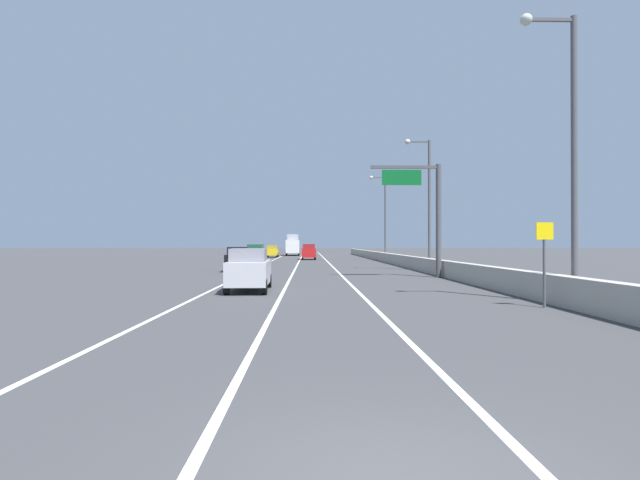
{
  "coord_description": "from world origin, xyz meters",
  "views": [
    {
      "loc": [
        -0.81,
        -4.68,
        2.28
      ],
      "look_at": [
        0.48,
        52.15,
        2.62
      ],
      "focal_mm": 28.06,
      "sensor_mm": 36.0,
      "label": 1
    }
  ],
  "objects_px": {
    "speed_advisory_sign": "(544,258)",
    "lamp_post_right_near": "(568,139)",
    "lamp_post_right_third": "(383,212)",
    "car_red_4": "(309,252)",
    "car_black_0": "(239,259)",
    "car_white_2": "(309,250)",
    "overhead_sign_gantry": "(427,206)",
    "car_green_1": "(256,254)",
    "box_truck": "(293,246)",
    "car_yellow_3": "(272,251)",
    "lamp_post_right_second": "(426,196)",
    "car_silver_5": "(249,270)"
  },
  "relations": [
    {
      "from": "speed_advisory_sign",
      "to": "lamp_post_right_near",
      "type": "height_order",
      "value": "lamp_post_right_near"
    },
    {
      "from": "lamp_post_right_third",
      "to": "car_red_4",
      "type": "bearing_deg",
      "value": 150.53
    },
    {
      "from": "car_black_0",
      "to": "car_white_2",
      "type": "relative_size",
      "value": 0.97
    },
    {
      "from": "lamp_post_right_near",
      "to": "overhead_sign_gantry",
      "type": "bearing_deg",
      "value": 97.14
    },
    {
      "from": "car_green_1",
      "to": "box_truck",
      "type": "relative_size",
      "value": 0.51
    },
    {
      "from": "car_yellow_3",
      "to": "lamp_post_right_second",
      "type": "bearing_deg",
      "value": -68.46
    },
    {
      "from": "car_silver_5",
      "to": "box_truck",
      "type": "relative_size",
      "value": 0.5
    },
    {
      "from": "speed_advisory_sign",
      "to": "car_green_1",
      "type": "height_order",
      "value": "speed_advisory_sign"
    },
    {
      "from": "lamp_post_right_third",
      "to": "box_truck",
      "type": "distance_m",
      "value": 31.44
    },
    {
      "from": "car_green_1",
      "to": "car_silver_5",
      "type": "height_order",
      "value": "car_green_1"
    },
    {
      "from": "car_black_0",
      "to": "car_yellow_3",
      "type": "bearing_deg",
      "value": 90.32
    },
    {
      "from": "car_green_1",
      "to": "car_silver_5",
      "type": "relative_size",
      "value": 1.02
    },
    {
      "from": "car_green_1",
      "to": "box_truck",
      "type": "height_order",
      "value": "box_truck"
    },
    {
      "from": "lamp_post_right_near",
      "to": "car_red_4",
      "type": "height_order",
      "value": "lamp_post_right_near"
    },
    {
      "from": "lamp_post_right_second",
      "to": "car_yellow_3",
      "type": "bearing_deg",
      "value": 111.54
    },
    {
      "from": "overhead_sign_gantry",
      "to": "car_red_4",
      "type": "distance_m",
      "value": 36.88
    },
    {
      "from": "car_black_0",
      "to": "car_silver_5",
      "type": "distance_m",
      "value": 17.05
    },
    {
      "from": "overhead_sign_gantry",
      "to": "lamp_post_right_third",
      "type": "bearing_deg",
      "value": 86.88
    },
    {
      "from": "car_silver_5",
      "to": "lamp_post_right_near",
      "type": "bearing_deg",
      "value": -23.14
    },
    {
      "from": "speed_advisory_sign",
      "to": "lamp_post_right_near",
      "type": "xyz_separation_m",
      "value": [
        1.37,
        0.99,
        4.41
      ]
    },
    {
      "from": "lamp_post_right_near",
      "to": "lamp_post_right_third",
      "type": "height_order",
      "value": "same"
    },
    {
      "from": "lamp_post_right_third",
      "to": "car_red_4",
      "type": "xyz_separation_m",
      "value": [
        -9.51,
        5.37,
        -5.11
      ]
    },
    {
      "from": "overhead_sign_gantry",
      "to": "car_white_2",
      "type": "bearing_deg",
      "value": 96.69
    },
    {
      "from": "lamp_post_right_near",
      "to": "car_yellow_3",
      "type": "height_order",
      "value": "lamp_post_right_near"
    },
    {
      "from": "car_yellow_3",
      "to": "car_silver_5",
      "type": "height_order",
      "value": "car_silver_5"
    },
    {
      "from": "lamp_post_right_near",
      "to": "car_red_4",
      "type": "distance_m",
      "value": 51.47
    },
    {
      "from": "speed_advisory_sign",
      "to": "car_white_2",
      "type": "distance_m",
      "value": 82.12
    },
    {
      "from": "car_black_0",
      "to": "car_green_1",
      "type": "bearing_deg",
      "value": 91.23
    },
    {
      "from": "car_silver_5",
      "to": "box_truck",
      "type": "distance_m",
      "value": 68.12
    },
    {
      "from": "speed_advisory_sign",
      "to": "car_silver_5",
      "type": "bearing_deg",
      "value": 150.36
    },
    {
      "from": "speed_advisory_sign",
      "to": "lamp_post_right_third",
      "type": "distance_m",
      "value": 46.14
    },
    {
      "from": "overhead_sign_gantry",
      "to": "car_yellow_3",
      "type": "distance_m",
      "value": 49.52
    },
    {
      "from": "overhead_sign_gantry",
      "to": "car_red_4",
      "type": "relative_size",
      "value": 1.67
    },
    {
      "from": "box_truck",
      "to": "car_yellow_3",
      "type": "bearing_deg",
      "value": -104.14
    },
    {
      "from": "lamp_post_right_third",
      "to": "car_silver_5",
      "type": "xyz_separation_m",
      "value": [
        -12.33,
        -39.59,
        -5.17
      ]
    },
    {
      "from": "overhead_sign_gantry",
      "to": "lamp_post_right_third",
      "type": "distance_m",
      "value": 30.56
    },
    {
      "from": "car_red_4",
      "to": "car_silver_5",
      "type": "xyz_separation_m",
      "value": [
        -2.83,
        -44.96,
        -0.06
      ]
    },
    {
      "from": "speed_advisory_sign",
      "to": "car_green_1",
      "type": "xyz_separation_m",
      "value": [
        -14.29,
        39.56,
        -0.7
      ]
    },
    {
      "from": "car_black_0",
      "to": "car_red_4",
      "type": "height_order",
      "value": "car_red_4"
    },
    {
      "from": "lamp_post_right_third",
      "to": "car_yellow_3",
      "type": "height_order",
      "value": "lamp_post_right_third"
    },
    {
      "from": "lamp_post_right_near",
      "to": "lamp_post_right_third",
      "type": "bearing_deg",
      "value": 90.19
    },
    {
      "from": "overhead_sign_gantry",
      "to": "lamp_post_right_second",
      "type": "height_order",
      "value": "lamp_post_right_second"
    },
    {
      "from": "lamp_post_right_third",
      "to": "speed_advisory_sign",
      "type": "bearing_deg",
      "value": -91.52
    },
    {
      "from": "car_black_0",
      "to": "overhead_sign_gantry",
      "type": "bearing_deg",
      "value": -29.71
    },
    {
      "from": "car_red_4",
      "to": "car_silver_5",
      "type": "relative_size",
      "value": 0.98
    },
    {
      "from": "lamp_post_right_near",
      "to": "car_black_0",
      "type": "distance_m",
      "value": 27.42
    },
    {
      "from": "speed_advisory_sign",
      "to": "car_black_0",
      "type": "distance_m",
      "value": 27.02
    },
    {
      "from": "lamp_post_right_third",
      "to": "car_black_0",
      "type": "distance_m",
      "value": 27.85
    },
    {
      "from": "lamp_post_right_near",
      "to": "car_silver_5",
      "type": "distance_m",
      "value": 14.52
    },
    {
      "from": "lamp_post_right_second",
      "to": "car_white_2",
      "type": "height_order",
      "value": "lamp_post_right_second"
    }
  ]
}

